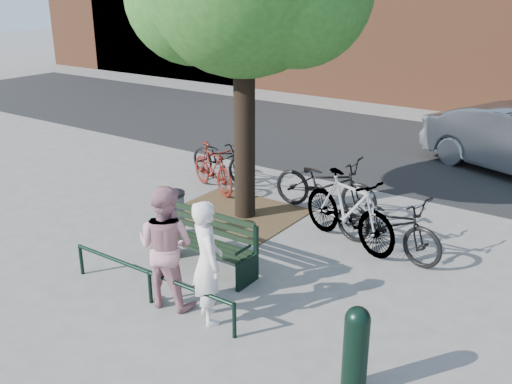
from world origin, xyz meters
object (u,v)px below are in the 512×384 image
Objects in this scene: park_bench at (207,241)px; bicycle_c at (325,184)px; person_left at (207,262)px; bollard at (356,347)px; litter_bin at (174,214)px; person_right at (166,246)px.

bicycle_c is (0.37, 3.22, 0.10)m from park_bench.
person_left reaches higher than bicycle_c.
litter_bin is (-4.47, 1.93, -0.14)m from bollard.
park_bench is 3.24m from bicycle_c.
bollard is (2.25, -0.18, -0.29)m from person_left.
bollard is at bearing -23.34° from litter_bin.
person_right is at bearing -79.47° from park_bench.
bollard is at bearing 165.59° from person_right.
park_bench is 0.79× the size of bicycle_c.
person_right reaches higher than bollard.
bicycle_c is (1.64, 2.60, 0.15)m from litter_bin.
person_right is 0.81× the size of bicycle_c.
park_bench is at bearing 157.70° from bollard.
person_left is 0.78× the size of bicycle_c.
bollard is at bearing -150.23° from bicycle_c.
bollard is 5.34m from bicycle_c.
park_bench is at bearing 171.24° from bicycle_c.
bollard is (2.99, -0.18, -0.32)m from person_right.
person_left is at bearing 169.09° from person_right.
person_right is at bearing 176.49° from bollard.
bicycle_c reaches higher than park_bench.
litter_bin is at bearing -3.80° from person_left.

